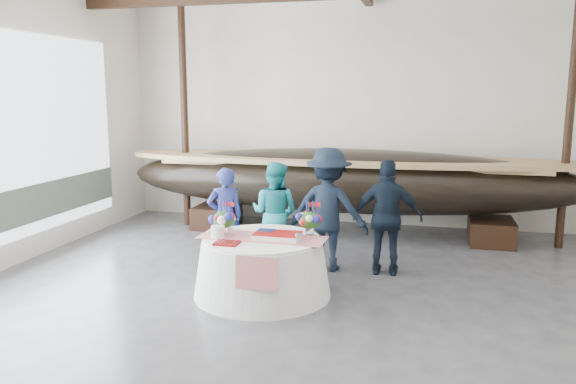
# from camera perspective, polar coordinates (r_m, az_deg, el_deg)

# --- Properties ---
(floor) EXTENTS (10.00, 12.00, 0.01)m
(floor) POSITION_cam_1_polar(r_m,az_deg,el_deg) (6.17, 1.28, -15.63)
(floor) COLOR #3D3D42
(floor) RESTS_ON ground
(wall_back) EXTENTS (10.00, 0.02, 4.50)m
(wall_back) POSITION_cam_1_polar(r_m,az_deg,el_deg) (11.49, 8.07, 7.88)
(wall_back) COLOR silver
(wall_back) RESTS_ON ground
(longboat_display) EXTENTS (8.74, 1.75, 1.64)m
(longboat_display) POSITION_cam_1_polar(r_m,az_deg,el_deg) (10.59, 5.98, 1.20)
(longboat_display) COLOR black
(longboat_display) RESTS_ON ground
(banquet_table) EXTENTS (1.83, 1.83, 0.78)m
(banquet_table) POSITION_cam_1_polar(r_m,az_deg,el_deg) (7.54, -2.62, -7.54)
(banquet_table) COLOR white
(banquet_table) RESTS_ON ground
(tabletop_items) EXTENTS (1.70, 0.99, 0.40)m
(tabletop_items) POSITION_cam_1_polar(r_m,az_deg,el_deg) (7.51, -2.62, -3.32)
(tabletop_items) COLOR red
(tabletop_items) RESTS_ON banquet_table
(guest_woman_blue) EXTENTS (0.67, 0.62, 1.54)m
(guest_woman_blue) POSITION_cam_1_polar(r_m,az_deg,el_deg) (8.77, -6.41, -2.51)
(guest_woman_blue) COLOR navy
(guest_woman_blue) RESTS_ON ground
(guest_woman_teal) EXTENTS (0.87, 0.73, 1.62)m
(guest_woman_teal) POSITION_cam_1_polar(r_m,az_deg,el_deg) (8.81, -1.35, -2.13)
(guest_woman_teal) COLOR teal
(guest_woman_teal) RESTS_ON ground
(guest_man_left) EXTENTS (1.26, 0.79, 1.87)m
(guest_man_left) POSITION_cam_1_polar(r_m,az_deg,el_deg) (8.48, 4.13, -1.78)
(guest_man_left) COLOR black
(guest_man_left) RESTS_ON ground
(guest_man_right) EXTENTS (1.03, 0.46, 1.73)m
(guest_man_right) POSITION_cam_1_polar(r_m,az_deg,el_deg) (8.37, 10.08, -2.57)
(guest_man_right) COLOR black
(guest_man_right) RESTS_ON ground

